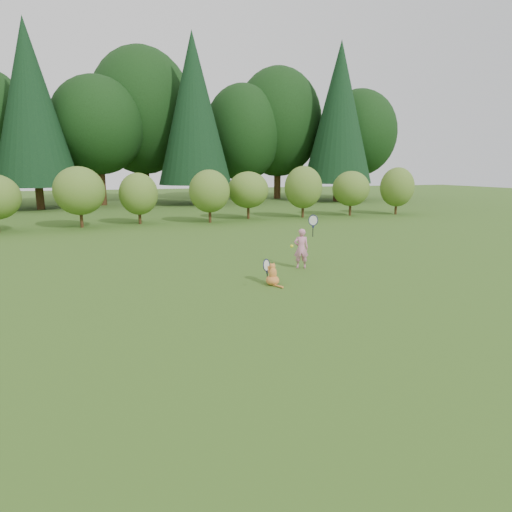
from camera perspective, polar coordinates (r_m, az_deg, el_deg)
name	(u,v)px	position (r m, az deg, el deg)	size (l,w,h in m)	color
ground	(259,296)	(9.21, 0.44, -5.30)	(100.00, 100.00, 0.00)	#2B5718
shrub_row	(171,195)	(21.55, -11.21, 8.00)	(28.00, 3.00, 2.80)	#557725
woodland_backdrop	(147,96)	(31.82, -14.32, 19.99)	(48.00, 10.00, 15.00)	black
child	(302,247)	(11.66, 6.09, 1.14)	(0.63, 0.41, 1.64)	pink
cat	(272,273)	(10.00, 2.19, -2.32)	(0.38, 0.71, 0.73)	#CE5927
tennis_ball	(292,246)	(8.94, 4.79, 1.32)	(0.07, 0.07, 0.07)	yellow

